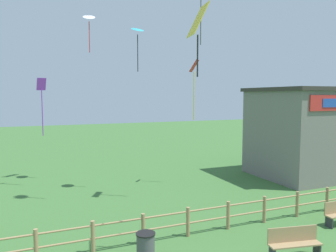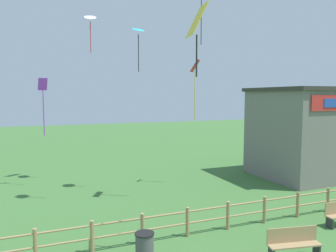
% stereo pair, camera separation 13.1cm
% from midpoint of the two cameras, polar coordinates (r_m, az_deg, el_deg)
% --- Properties ---
extents(wooden_fence, '(21.65, 0.14, 1.14)m').
position_cam_midpoint_polar(wooden_fence, '(12.99, 3.72, -16.03)').
color(wooden_fence, '#9E7F56').
rests_on(wooden_fence, ground_plane).
extents(seaside_building, '(7.50, 5.74, 5.90)m').
position_cam_midpoint_polar(seaside_building, '(24.01, 24.09, -0.93)').
color(seaside_building, slate).
rests_on(seaside_building, ground_plane).
extents(park_bench_near_fence, '(1.84, 0.75, 1.00)m').
position_cam_midpoint_polar(park_bench_near_fence, '(12.24, 21.30, -18.30)').
color(park_bench_near_fence, '#9E7F56').
rests_on(park_bench_near_fence, ground_plane).
extents(trash_bin, '(0.63, 0.63, 0.98)m').
position_cam_midpoint_polar(trash_bin, '(11.24, -3.75, -20.36)').
color(trash_bin, '#4C4C51').
rests_on(trash_bin, ground_plane).
extents(kite_cyan_delta, '(0.81, 0.78, 2.47)m').
position_cam_midpoint_polar(kite_cyan_delta, '(18.72, -4.98, 15.86)').
color(kite_cyan_delta, '#2DB2C6').
extents(kite_white_delta, '(0.83, 0.78, 2.35)m').
position_cam_midpoint_polar(kite_white_delta, '(21.43, -13.22, 17.62)').
color(kite_white_delta, white).
extents(kite_red_diamond, '(0.75, 0.77, 3.59)m').
position_cam_midpoint_polar(kite_red_diamond, '(19.75, 4.91, 8.28)').
color(kite_red_diamond, red).
extents(kite_yellow_diamond, '(0.62, 0.88, 2.29)m').
position_cam_midpoint_polar(kite_yellow_diamond, '(10.84, 5.40, 17.03)').
color(kite_yellow_diamond, yellow).
extents(kite_purple_streamer, '(0.56, 0.36, 3.36)m').
position_cam_midpoint_polar(kite_purple_streamer, '(20.45, -20.75, 4.66)').
color(kite_purple_streamer, purple).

